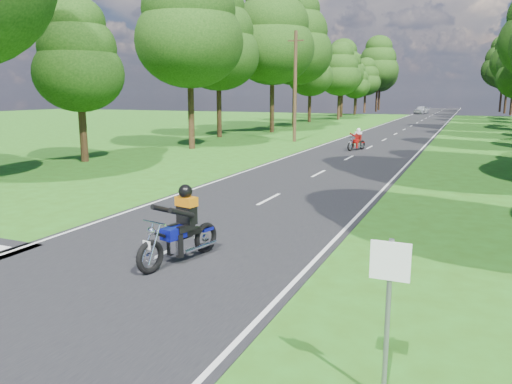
% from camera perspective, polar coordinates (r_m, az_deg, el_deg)
% --- Properties ---
extents(ground, '(160.00, 160.00, 0.00)m').
position_cam_1_polar(ground, '(10.40, -15.46, -9.40)').
color(ground, '#2D5A14').
rests_on(ground, ground).
extents(main_road, '(7.00, 140.00, 0.02)m').
position_cam_1_polar(main_road, '(57.96, 17.32, 7.22)').
color(main_road, black).
rests_on(main_road, ground).
extents(road_markings, '(7.40, 140.00, 0.01)m').
position_cam_1_polar(road_markings, '(56.11, 16.97, 7.14)').
color(road_markings, silver).
rests_on(road_markings, main_road).
extents(treeline, '(40.00, 115.35, 14.78)m').
position_cam_1_polar(treeline, '(67.90, 19.95, 14.56)').
color(treeline, black).
rests_on(treeline, ground).
extents(telegraph_pole, '(1.20, 0.26, 8.00)m').
position_cam_1_polar(telegraph_pole, '(37.56, 4.49, 11.96)').
color(telegraph_pole, '#382616').
rests_on(telegraph_pole, ground).
extents(road_sign, '(0.45, 0.07, 2.00)m').
position_cam_1_polar(road_sign, '(5.99, 14.92, -11.28)').
color(road_sign, slate).
rests_on(road_sign, ground).
extents(rider_near_blue, '(1.09, 2.11, 1.68)m').
position_cam_1_polar(rider_near_blue, '(10.72, -8.80, -3.69)').
color(rider_near_blue, navy).
rests_on(rider_near_blue, main_road).
extents(rider_far_red, '(1.10, 1.77, 1.40)m').
position_cam_1_polar(rider_far_red, '(32.27, 11.42, 5.94)').
color(rider_far_red, '#B60E0E').
rests_on(rider_far_red, main_road).
extents(distant_car, '(2.46, 4.34, 1.39)m').
position_cam_1_polar(distant_car, '(91.31, 18.36, 8.91)').
color(distant_car, silver).
rests_on(distant_car, main_road).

